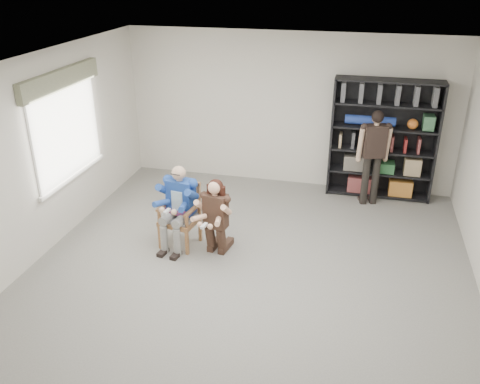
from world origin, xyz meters
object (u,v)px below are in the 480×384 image
(bookshelf, at_px, (383,140))
(armchair, at_px, (179,216))
(standing_man, at_px, (373,159))
(kneeling_woman, at_px, (215,218))
(seated_man, at_px, (179,207))

(bookshelf, bearing_deg, armchair, -138.71)
(armchair, bearing_deg, standing_man, 46.62)
(armchair, relative_size, kneeling_woman, 0.84)
(bookshelf, height_order, standing_man, bookshelf)
(armchair, bearing_deg, kneeling_woman, -3.06)
(armchair, relative_size, standing_man, 0.58)
(bookshelf, bearing_deg, kneeling_woman, -130.89)
(armchair, distance_m, kneeling_woman, 0.60)
(kneeling_woman, distance_m, bookshelf, 3.51)
(armchair, distance_m, seated_man, 0.15)
(seated_man, bearing_deg, standing_man, 46.62)
(kneeling_woman, height_order, standing_man, standing_man)
(bookshelf, distance_m, standing_man, 0.47)
(armchair, xyz_separation_m, bookshelf, (2.86, 2.51, 0.56))
(armchair, bearing_deg, seated_man, 0.00)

